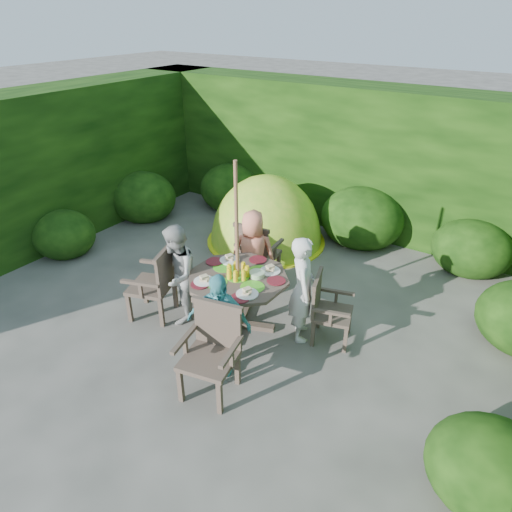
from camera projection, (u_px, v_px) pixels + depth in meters
The scene contains 13 objects.
ground at pixel (216, 325), 5.94m from camera, with size 60.00×60.00×0.00m, color #4A4842.
hedge_enclosure at pixel (272, 203), 6.31m from camera, with size 9.00×9.00×2.50m.
patio_table at pixel (238, 285), 5.61m from camera, with size 1.65×1.65×0.89m.
parasol_pole at pixel (237, 251), 5.39m from camera, with size 0.04×0.04×2.20m, color brown.
garden_chair_right at pixel (327, 308), 5.49m from camera, with size 0.57×0.61×0.84m.
garden_chair_left at pixel (156, 282), 5.88m from camera, with size 0.68×0.72×0.97m.
garden_chair_back at pixel (256, 252), 6.62m from camera, with size 0.61×0.56×0.95m.
garden_chair_front at pixel (212, 349), 4.73m from camera, with size 0.67×0.62×0.97m.
child_right at pixel (303, 289), 5.43m from camera, with size 0.50×0.33×1.36m, color silver.
child_left at pixel (177, 275), 5.76m from camera, with size 0.64×0.50×1.32m, color #A3A29E.
child_back at pixel (253, 254), 6.29m from camera, with size 0.62×0.40×1.27m, color #F38464.
child_front at pixel (219, 324), 4.93m from camera, with size 0.73×0.30×1.24m, color #4CA9B1.
dome_tent at pixel (266, 241), 8.04m from camera, with size 2.26×2.26×2.36m.
Camera 1 is at (3.08, -3.68, 3.64)m, focal length 32.00 mm.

